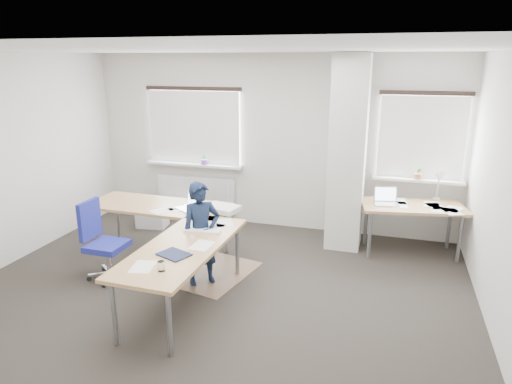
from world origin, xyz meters
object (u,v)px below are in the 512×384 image
(desk_main, at_px, (173,225))
(person, at_px, (201,234))
(desk_side, at_px, (413,208))
(task_chair, at_px, (106,257))

(desk_main, distance_m, person, 0.43)
(person, bearing_deg, desk_main, 130.47)
(person, bearing_deg, desk_side, -5.22)
(desk_side, distance_m, task_chair, 4.21)
(desk_main, xyz_separation_m, task_chair, (-0.81, -0.31, -0.41))
(desk_main, bearing_deg, desk_side, 30.68)
(desk_side, height_order, task_chair, desk_side)
(task_chair, height_order, person, person)
(task_chair, bearing_deg, person, 11.80)
(task_chair, distance_m, person, 1.30)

